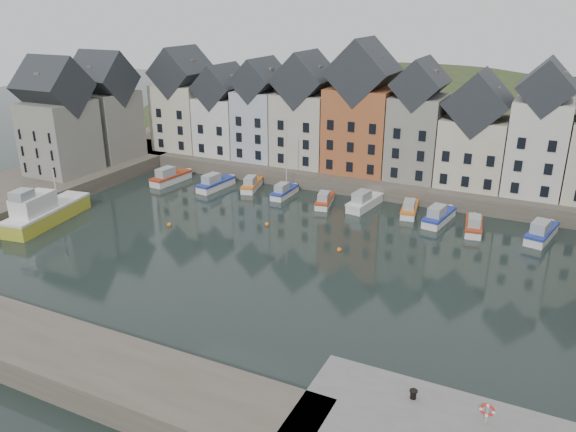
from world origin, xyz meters
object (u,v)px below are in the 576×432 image
Objects in this scene: large_vessel at (44,212)px; mooring_bollard at (413,394)px; boat_d at (284,191)px; life_ring_post at (487,410)px; boat_a at (170,177)px.

mooring_bollard is at bearing -25.94° from large_vessel.
boat_d is 8.00× the size of life_ring_post.
mooring_bollard reaches higher than boat_a.
boat_a is 5.29× the size of life_ring_post.
boat_d is 43.63m from mooring_bollard.
large_vessel is at bearing 162.89° from mooring_bollard.
life_ring_post is at bearing -4.29° from mooring_bollard.
mooring_bollard is 4.20m from life_ring_post.
boat_d reaches higher than large_vessel.
mooring_bollard is (25.82, -35.12, 1.63)m from boat_d.
mooring_bollard is 0.43× the size of life_ring_post.
boat_d is 18.58× the size of mooring_bollard.
boat_d is at bearing 130.23° from life_ring_post.
boat_d is at bearing 36.85° from large_vessel.
life_ring_post is at bearing -24.93° from large_vessel.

